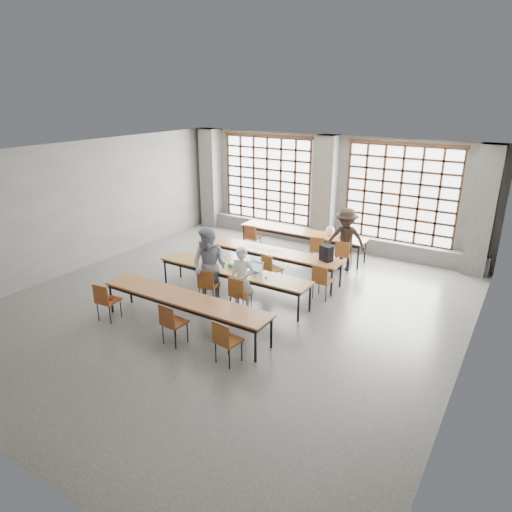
{
  "coord_description": "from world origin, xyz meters",
  "views": [
    {
      "loc": [
        5.59,
        -7.89,
        4.76
      ],
      "look_at": [
        0.43,
        0.4,
        1.2
      ],
      "focal_mm": 32.0,
      "sensor_mm": 36.0,
      "label": 1
    }
  ],
  "objects_px": {
    "desk_row_a": "(302,233)",
    "mouse": "(266,277)",
    "chair_mid_centre": "(270,267)",
    "backpack": "(326,253)",
    "phone": "(237,272)",
    "chair_near_right": "(225,338)",
    "chair_back_mid": "(317,248)",
    "desk_row_b": "(270,253)",
    "desk_row_d": "(184,300)",
    "chair_near_mid": "(171,320)",
    "chair_mid_right": "(322,278)",
    "chair_front_left": "(208,283)",
    "green_box": "(233,266)",
    "laptop_back": "(344,235)",
    "chair_mid_left": "(208,253)",
    "laptop_front": "(255,270)",
    "chair_front_right": "(239,291)",
    "desk_row_c": "(233,272)",
    "student_male": "(242,280)",
    "student_female": "(210,266)",
    "plastic_bag": "(330,231)",
    "chair_near_left": "(105,298)",
    "chair_back_left": "(252,235)",
    "red_pouch": "(108,298)",
    "chair_back_right": "(343,253)",
    "student_back": "(346,239)"
  },
  "relations": [
    {
      "from": "mouse",
      "to": "chair_mid_left",
      "type": "bearing_deg",
      "value": 157.07
    },
    {
      "from": "chair_near_right",
      "to": "phone",
      "type": "distance_m",
      "value": 2.72
    },
    {
      "from": "red_pouch",
      "to": "chair_near_right",
      "type": "bearing_deg",
      "value": -1.41
    },
    {
      "from": "chair_front_left",
      "to": "desk_row_c",
      "type": "bearing_deg",
      "value": 65.92
    },
    {
      "from": "chair_back_right",
      "to": "chair_near_mid",
      "type": "distance_m",
      "value": 5.67
    },
    {
      "from": "chair_back_right",
      "to": "student_male",
      "type": "bearing_deg",
      "value": -105.89
    },
    {
      "from": "desk_row_a",
      "to": "chair_front_right",
      "type": "xyz_separation_m",
      "value": [
        0.6,
        -4.31,
        -0.13
      ]
    },
    {
      "from": "chair_near_right",
      "to": "chair_back_mid",
      "type": "bearing_deg",
      "value": 97.35
    },
    {
      "from": "chair_front_right",
      "to": "student_female",
      "type": "relative_size",
      "value": 0.48
    },
    {
      "from": "laptop_front",
      "to": "desk_row_a",
      "type": "bearing_deg",
      "value": 98.77
    },
    {
      "from": "desk_row_d",
      "to": "laptop_front",
      "type": "height_order",
      "value": "laptop_front"
    },
    {
      "from": "desk_row_a",
      "to": "mouse",
      "type": "height_order",
      "value": "mouse"
    },
    {
      "from": "phone",
      "to": "backpack",
      "type": "bearing_deg",
      "value": 50.71
    },
    {
      "from": "green_box",
      "to": "laptop_back",
      "type": "bearing_deg",
      "value": 69.51
    },
    {
      "from": "laptop_front",
      "to": "plastic_bag",
      "type": "relative_size",
      "value": 1.35
    },
    {
      "from": "chair_near_mid",
      "to": "laptop_back",
      "type": "height_order",
      "value": "laptop_back"
    },
    {
      "from": "chair_near_left",
      "to": "chair_mid_centre",
      "type": "bearing_deg",
      "value": 59.13
    },
    {
      "from": "chair_mid_left",
      "to": "chair_mid_right",
      "type": "relative_size",
      "value": 1.0
    },
    {
      "from": "chair_mid_centre",
      "to": "backpack",
      "type": "distance_m",
      "value": 1.45
    },
    {
      "from": "chair_near_right",
      "to": "student_back",
      "type": "bearing_deg",
      "value": 89.29
    },
    {
      "from": "laptop_back",
      "to": "chair_near_right",
      "type": "bearing_deg",
      "value": -88.16
    },
    {
      "from": "chair_mid_centre",
      "to": "mouse",
      "type": "distance_m",
      "value": 1.19
    },
    {
      "from": "chair_mid_centre",
      "to": "chair_front_left",
      "type": "distance_m",
      "value": 1.81
    },
    {
      "from": "chair_back_right",
      "to": "chair_mid_centre",
      "type": "distance_m",
      "value": 2.33
    },
    {
      "from": "desk_row_b",
      "to": "desk_row_d",
      "type": "relative_size",
      "value": 1.0
    },
    {
      "from": "laptop_front",
      "to": "plastic_bag",
      "type": "bearing_deg",
      "value": 84.49
    },
    {
      "from": "student_back",
      "to": "green_box",
      "type": "height_order",
      "value": "student_back"
    },
    {
      "from": "chair_back_mid",
      "to": "laptop_front",
      "type": "relative_size",
      "value": 2.28
    },
    {
      "from": "chair_back_left",
      "to": "mouse",
      "type": "relative_size",
      "value": 8.98
    },
    {
      "from": "desk_row_c",
      "to": "chair_mid_centre",
      "type": "xyz_separation_m",
      "value": [
        0.44,
        1.04,
        -0.13
      ]
    },
    {
      "from": "mouse",
      "to": "plastic_bag",
      "type": "distance_m",
      "value": 3.75
    },
    {
      "from": "desk_row_c",
      "to": "chair_mid_left",
      "type": "bearing_deg",
      "value": 146.13
    },
    {
      "from": "student_male",
      "to": "chair_back_mid",
      "type": "bearing_deg",
      "value": 69.85
    },
    {
      "from": "chair_near_mid",
      "to": "student_female",
      "type": "distance_m",
      "value": 2.06
    },
    {
      "from": "desk_row_c",
      "to": "backpack",
      "type": "xyz_separation_m",
      "value": [
        1.66,
        1.71,
        0.27
      ]
    },
    {
      "from": "chair_front_right",
      "to": "chair_near_mid",
      "type": "xyz_separation_m",
      "value": [
        -0.36,
        -1.83,
        0.0
      ]
    },
    {
      "from": "laptop_back",
      "to": "plastic_bag",
      "type": "distance_m",
      "value": 0.44
    },
    {
      "from": "laptop_back",
      "to": "chair_mid_left",
      "type": "bearing_deg",
      "value": -136.23
    },
    {
      "from": "chair_mid_centre",
      "to": "chair_mid_right",
      "type": "xyz_separation_m",
      "value": [
        1.42,
        -0.0,
        0.0
      ]
    },
    {
      "from": "chair_mid_centre",
      "to": "green_box",
      "type": "relative_size",
      "value": 3.52
    },
    {
      "from": "laptop_front",
      "to": "mouse",
      "type": "distance_m",
      "value": 0.42
    },
    {
      "from": "chair_mid_centre",
      "to": "backpack",
      "type": "xyz_separation_m",
      "value": [
        1.22,
        0.68,
        0.39
      ]
    },
    {
      "from": "desk_row_a",
      "to": "chair_near_mid",
      "type": "relative_size",
      "value": 4.55
    },
    {
      "from": "laptop_front",
      "to": "red_pouch",
      "type": "xyz_separation_m",
      "value": [
        -2.21,
        -2.48,
        -0.29
      ]
    },
    {
      "from": "chair_mid_right",
      "to": "mouse",
      "type": "xyz_separation_m",
      "value": [
        -0.91,
        -1.05,
        0.21
      ]
    },
    {
      "from": "chair_front_right",
      "to": "phone",
      "type": "xyz_separation_m",
      "value": [
        -0.42,
        0.53,
        0.2
      ]
    },
    {
      "from": "desk_row_d",
      "to": "chair_mid_right",
      "type": "bearing_deg",
      "value": 57.55
    },
    {
      "from": "student_male",
      "to": "student_female",
      "type": "height_order",
      "value": "student_female"
    },
    {
      "from": "mouse",
      "to": "plastic_bag",
      "type": "xyz_separation_m",
      "value": [
        -0.05,
        3.75,
        0.12
      ]
    },
    {
      "from": "desk_row_d",
      "to": "desk_row_a",
      "type": "bearing_deg",
      "value": 90.41
    }
  ]
}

